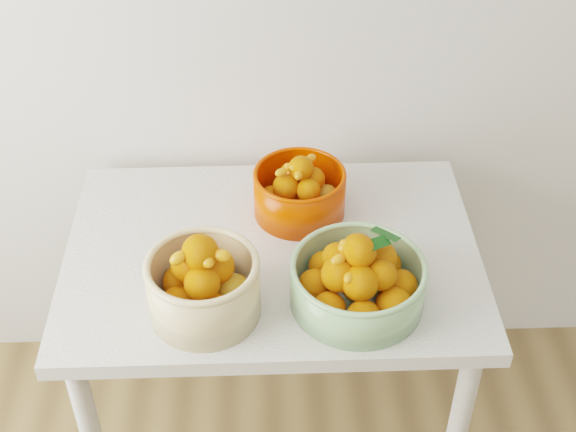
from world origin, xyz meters
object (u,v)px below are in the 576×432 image
Objects in this scene: bowl_cream at (204,285)px; bowl_orange at (299,191)px; bowl_green at (358,280)px; table at (273,278)px.

bowl_orange is at bearing 56.81° from bowl_cream.
bowl_cream is at bearing -123.19° from bowl_orange.
bowl_cream reaches higher than bowl_orange.
bowl_green is at bearing 2.88° from bowl_cream.
table is 3.95× the size of bowl_cream.
table is at bearing 52.69° from bowl_cream.
bowl_green is (0.19, -0.18, 0.16)m from table.
table is at bearing -116.79° from bowl_orange.
table is 0.31m from bowl_cream.
bowl_cream reaches higher than bowl_green.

